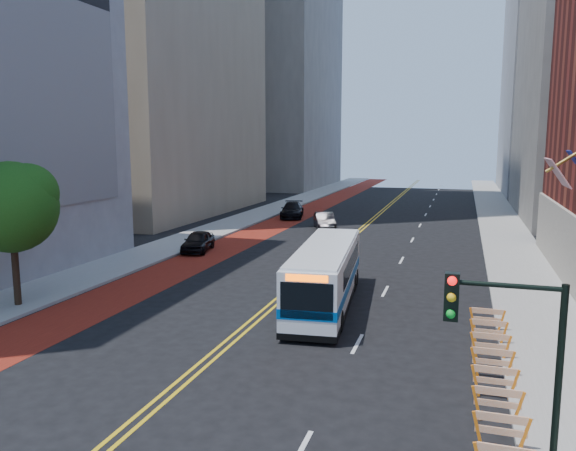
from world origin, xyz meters
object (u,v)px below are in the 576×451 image
(car_b, at_px, (324,221))
(car_c, at_px, (292,210))
(car_a, at_px, (198,241))
(street_tree, at_px, (13,204))
(transit_bus, at_px, (326,274))
(traffic_signal, at_px, (510,354))

(car_b, relative_size, car_c, 0.84)
(car_a, xyz_separation_m, car_b, (6.18, 12.39, 0.02))
(street_tree, xyz_separation_m, car_c, (3.21, 33.52, -4.14))
(car_b, bearing_deg, car_a, -136.56)
(car_b, xyz_separation_m, car_c, (-4.92, 6.37, 0.03))
(transit_bus, xyz_separation_m, car_a, (-11.73, 10.22, -0.82))
(street_tree, xyz_separation_m, transit_bus, (13.68, 4.53, -3.38))
(street_tree, bearing_deg, car_c, 84.54)
(traffic_signal, relative_size, transit_bus, 0.47)
(traffic_signal, distance_m, transit_bus, 15.87)
(street_tree, height_order, car_c, street_tree)
(traffic_signal, xyz_separation_m, transit_bus, (-6.98, 14.09, -2.19))
(car_c, bearing_deg, car_a, -106.52)
(street_tree, height_order, car_b, street_tree)
(car_c, bearing_deg, transit_bus, -82.80)
(traffic_signal, xyz_separation_m, car_c, (-17.45, 43.07, -2.95))
(car_c, bearing_deg, street_tree, -108.13)
(car_a, bearing_deg, transit_bus, -52.22)
(car_b, bearing_deg, traffic_signal, -91.20)
(car_c, bearing_deg, car_b, -64.97)
(car_a, distance_m, car_b, 13.85)
(transit_bus, distance_m, car_c, 30.83)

